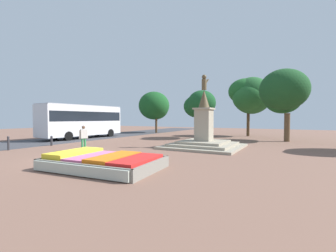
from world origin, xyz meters
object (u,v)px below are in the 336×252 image
statue_monument (204,136)px  city_bus (82,119)px  pedestrian_with_handbag (84,136)px  flower_planter (102,162)px  kerb_bollard_north (52,140)px  kerb_bollard_mid_b (8,143)px

statue_monument → city_bus: size_ratio=0.59×
city_bus → pedestrian_with_handbag: 10.38m
flower_planter → kerb_bollard_north: 10.31m
flower_planter → kerb_bollard_mid_b: kerb_bollard_mid_b is taller
flower_planter → statue_monument: 8.96m
flower_planter → city_bus: (-12.92, 9.76, 1.76)m
flower_planter → statue_monument: bearing=80.8°
statue_monument → city_bus: 14.43m
city_bus → kerb_bollard_mid_b: bearing=-70.0°
flower_planter → city_bus: 16.29m
city_bus → kerb_bollard_mid_b: city_bus is taller
pedestrian_with_handbag → kerb_bollard_north: size_ratio=2.13×
flower_planter → kerb_bollard_north: bearing=157.7°
city_bus → kerb_bollard_mid_b: (3.22, -8.86, -1.54)m
pedestrian_with_handbag → kerb_bollard_mid_b: pedestrian_with_handbag is taller
flower_planter → kerb_bollard_mid_b: (-9.70, 0.90, 0.22)m
kerb_bollard_north → city_bus: bearing=120.1°
kerb_bollard_mid_b → kerb_bollard_north: bearing=86.8°
pedestrian_with_handbag → kerb_bollard_north: pedestrian_with_handbag is taller
statue_monument → flower_planter: bearing=-99.2°
flower_planter → pedestrian_with_handbag: 5.93m
kerb_bollard_north → kerb_bollard_mid_b: bearing=-93.2°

